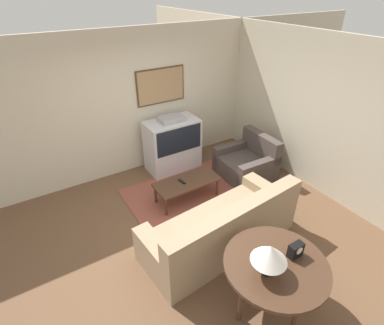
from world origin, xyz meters
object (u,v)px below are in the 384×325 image
object	(u,v)px
table_lamp	(270,254)
console_table	(276,268)
coffee_table	(187,183)
armchair	(247,163)
tv	(172,144)
couch	(222,229)
mantel_clock	(296,250)

from	to	relation	value
table_lamp	console_table	bearing A→B (deg)	7.42
coffee_table	console_table	world-z (taller)	console_table
armchair	table_lamp	size ratio (longest dim) A/B	2.62
tv	console_table	world-z (taller)	tv
coffee_table	armchair	bearing A→B (deg)	1.82
console_table	tv	bearing A→B (deg)	80.69
table_lamp	couch	bearing A→B (deg)	75.37
table_lamp	tv	bearing A→B (deg)	77.90
console_table	mantel_clock	world-z (taller)	mantel_clock
armchair	mantel_clock	distance (m)	2.79
console_table	table_lamp	bearing A→B (deg)	-172.58
couch	table_lamp	size ratio (longest dim) A/B	6.16
couch	console_table	bearing A→B (deg)	79.12
couch	coffee_table	world-z (taller)	couch
tv	couch	xyz separation A→B (m)	(-0.43, -2.26, -0.23)
tv	mantel_clock	world-z (taller)	tv
coffee_table	console_table	distance (m)	2.31
coffee_table	tv	bearing A→B (deg)	73.81
coffee_table	table_lamp	size ratio (longest dim) A/B	2.95
tv	mantel_clock	xyz separation A→B (m)	(-0.30, -3.36, 0.30)
console_table	table_lamp	size ratio (longest dim) A/B	2.98
couch	table_lamp	bearing A→B (deg)	70.59
tv	coffee_table	size ratio (longest dim) A/B	1.01
armchair	coffee_table	size ratio (longest dim) A/B	0.89
mantel_clock	console_table	bearing A→B (deg)	174.60
couch	table_lamp	world-z (taller)	table_lamp
console_table	mantel_clock	xyz separation A→B (m)	(0.25, -0.02, 0.15)
table_lamp	mantel_clock	distance (m)	0.46
armchair	table_lamp	distance (m)	3.06
console_table	mantel_clock	size ratio (longest dim) A/B	6.59
couch	console_table	world-z (taller)	couch
armchair	tv	bearing A→B (deg)	-130.65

